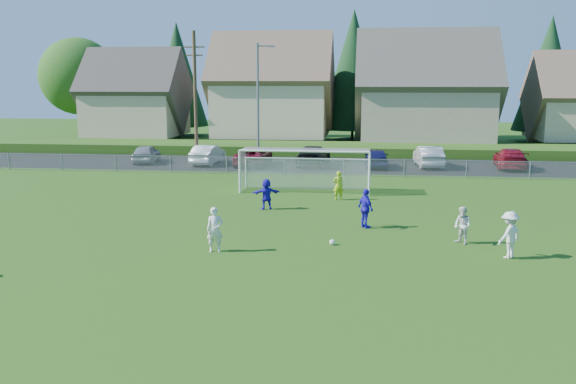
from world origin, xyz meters
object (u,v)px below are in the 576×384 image
(soccer_ball, at_px, (332,242))
(player_blue_b, at_px, (266,194))
(car_c, at_px, (253,156))
(player_white_a, at_px, (215,230))
(car_d, at_px, (313,156))
(car_b, at_px, (208,155))
(player_white_c, at_px, (509,235))
(goalkeeper, at_px, (338,185))
(car_f, at_px, (428,156))
(player_white_b, at_px, (462,226))
(player_blue_a, at_px, (366,209))
(car_g, at_px, (510,158))
(car_a, at_px, (146,154))
(car_e, at_px, (376,158))
(soccer_goal, at_px, (305,163))

(soccer_ball, relative_size, player_blue_b, 0.14)
(car_c, bearing_deg, soccer_ball, 108.40)
(player_white_a, bearing_deg, soccer_ball, 2.42)
(soccer_ball, height_order, car_d, car_d)
(soccer_ball, relative_size, car_b, 0.05)
(car_b, bearing_deg, soccer_ball, 119.37)
(soccer_ball, relative_size, player_white_a, 0.13)
(car_c, bearing_deg, player_white_c, 120.95)
(goalkeeper, distance_m, car_c, 14.54)
(player_blue_b, xyz_separation_m, car_f, (9.52, 16.56, 0.02))
(goalkeeper, distance_m, car_b, 16.82)
(player_white_b, distance_m, car_b, 26.72)
(player_white_a, bearing_deg, player_white_c, -13.79)
(player_blue_a, bearing_deg, player_white_b, -155.01)
(player_white_b, relative_size, car_d, 0.29)
(player_blue_a, height_order, car_b, player_blue_a)
(player_white_c, distance_m, player_blue_b, 12.39)
(car_b, relative_size, car_g, 0.88)
(goalkeeper, bearing_deg, player_blue_b, 25.37)
(goalkeeper, relative_size, car_f, 0.33)
(car_a, xyz_separation_m, car_f, (21.66, 0.30, 0.08))
(player_blue_a, bearing_deg, player_white_c, -161.92)
(car_b, bearing_deg, car_a, 0.57)
(player_white_b, xyz_separation_m, car_e, (-2.97, 21.28, -0.03))
(goalkeeper, height_order, car_b, goalkeeper)
(car_c, bearing_deg, car_a, -3.45)
(player_white_a, bearing_deg, car_f, 50.64)
(player_white_a, bearing_deg, goalkeeper, 52.39)
(goalkeeper, bearing_deg, player_white_b, 106.60)
(car_a, xyz_separation_m, soccer_goal, (13.58, -10.98, 0.93))
(car_b, xyz_separation_m, car_d, (8.10, 0.20, 0.02))
(player_blue_a, distance_m, car_d, 19.92)
(car_c, relative_size, car_f, 1.06)
(player_blue_a, xyz_separation_m, car_f, (4.63, 19.90, -0.07))
(car_c, relative_size, car_d, 0.97)
(car_b, height_order, soccer_goal, soccer_goal)
(player_white_c, bearing_deg, car_e, -122.03)
(player_white_a, distance_m, car_f, 26.43)
(player_blue_b, relative_size, car_a, 0.37)
(car_b, bearing_deg, car_c, 178.71)
(player_blue_a, height_order, car_e, player_blue_a)
(player_white_c, distance_m, car_c, 26.67)
(car_g, bearing_deg, car_a, 6.54)
(player_blue_a, bearing_deg, car_a, 6.64)
(soccer_ball, relative_size, player_white_b, 0.15)
(car_e, xyz_separation_m, car_g, (9.70, 0.75, 0.02))
(soccer_goal, bearing_deg, car_b, 128.66)
(player_white_a, bearing_deg, car_c, 80.25)
(player_blue_a, bearing_deg, car_e, -36.71)
(player_blue_b, bearing_deg, car_e, -131.62)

